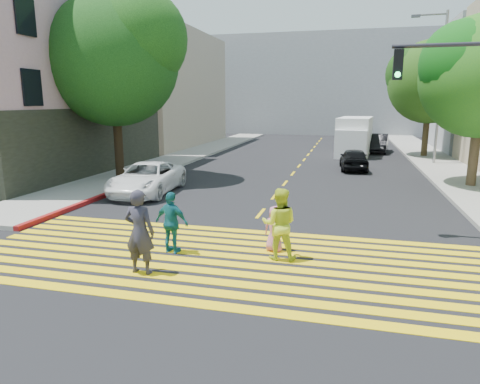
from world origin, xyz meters
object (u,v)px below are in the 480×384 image
at_px(tree_right_far, 432,77).
at_px(white_van, 354,137).
at_px(pedestrian_woman, 279,224).
at_px(white_sedan, 147,178).
at_px(dark_car_near, 354,159).
at_px(silver_car, 353,138).
at_px(pedestrian_extra, 172,223).
at_px(pedestrian_child, 275,229).
at_px(pedestrian_man, 140,232).
at_px(tree_left, 115,53).
at_px(dark_car_parked, 377,143).

bearing_deg(tree_right_far, white_van, 177.06).
xyz_separation_m(pedestrian_woman, white_sedan, (-6.85, 6.52, -0.25)).
distance_m(dark_car_near, silver_car, 14.31).
height_order(pedestrian_woman, dark_car_near, pedestrian_woman).
bearing_deg(silver_car, pedestrian_extra, 82.00).
xyz_separation_m(white_sedan, white_van, (8.81, 16.36, 0.66)).
height_order(pedestrian_child, pedestrian_extra, pedestrian_extra).
bearing_deg(pedestrian_child, dark_car_near, -85.96).
bearing_deg(pedestrian_man, dark_car_near, -103.61).
relative_size(tree_left, white_van, 1.52).
distance_m(pedestrian_man, white_van, 25.08).
height_order(pedestrian_extra, white_sedan, pedestrian_extra).
bearing_deg(pedestrian_extra, dark_car_parked, -94.62).
bearing_deg(white_sedan, pedestrian_extra, -63.12).
distance_m(pedestrian_extra, silver_car, 30.44).
xyz_separation_m(pedestrian_man, pedestrian_child, (2.75, 2.26, -0.38)).
bearing_deg(dark_car_near, tree_right_far, -128.78).
distance_m(tree_right_far, pedestrian_woman, 24.12).
distance_m(pedestrian_man, pedestrian_extra, 1.50).
bearing_deg(tree_right_far, dark_car_near, -125.23).
relative_size(pedestrian_child, white_van, 0.20).
xyz_separation_m(pedestrian_man, dark_car_parked, (6.75, 27.08, -0.28)).
bearing_deg(pedestrian_child, white_van, -83.41).
xyz_separation_m(pedestrian_child, pedestrian_extra, (-2.60, -0.78, 0.20)).
relative_size(tree_left, pedestrian_extra, 5.67).
height_order(pedestrian_child, dark_car_parked, dark_car_parked).
height_order(tree_right_far, white_van, tree_right_far).
relative_size(tree_right_far, dark_car_near, 2.18).
bearing_deg(dark_car_near, pedestrian_man, 70.63).
bearing_deg(tree_right_far, pedestrian_man, -112.12).
bearing_deg(pedestrian_man, white_sedan, -62.49).
bearing_deg(dark_car_parked, dark_car_near, -94.42).
relative_size(dark_car_near, white_van, 0.62).
distance_m(white_sedan, white_van, 18.60).
distance_m(tree_right_far, pedestrian_man, 26.67).
distance_m(white_sedan, dark_car_parked, 21.64).
bearing_deg(dark_car_parked, tree_left, -124.20).
relative_size(pedestrian_extra, dark_car_near, 0.43).
bearing_deg(pedestrian_man, tree_left, -56.51).
distance_m(pedestrian_man, dark_car_near, 17.93).
relative_size(white_sedan, dark_car_parked, 1.11).
bearing_deg(tree_left, silver_car, 60.14).
bearing_deg(silver_car, pedestrian_child, 86.78).
xyz_separation_m(tree_left, pedestrian_child, (9.56, -8.94, -5.65)).
bearing_deg(dark_car_near, white_sedan, 42.24).
height_order(pedestrian_man, white_van, white_van).
distance_m(white_sedan, silver_car, 24.92).
relative_size(dark_car_near, dark_car_parked, 0.86).
height_order(pedestrian_woman, silver_car, pedestrian_woman).
distance_m(pedestrian_extra, dark_car_near, 16.46).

